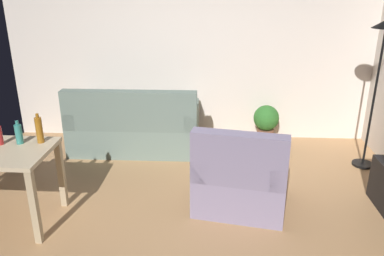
{
  "coord_description": "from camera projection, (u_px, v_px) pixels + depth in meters",
  "views": [
    {
      "loc": [
        0.29,
        -3.35,
        2.22
      ],
      "look_at": [
        0.1,
        0.5,
        0.75
      ],
      "focal_mm": 36.47,
      "sensor_mm": 36.0,
      "label": 1
    }
  ],
  "objects": [
    {
      "name": "ground_plane",
      "position": [
        180.0,
        216.0,
        3.94
      ],
      "size": [
        5.2,
        4.4,
        0.02
      ],
      "primitive_type": "cube",
      "color": "tan"
    },
    {
      "name": "wall_rear",
      "position": [
        191.0,
        46.0,
        5.51
      ],
      "size": [
        5.2,
        0.1,
        2.7
      ],
      "primitive_type": "cube",
      "color": "silver",
      "rests_on": "ground_plane"
    },
    {
      "name": "bottle_amber",
      "position": [
        39.0,
        130.0,
        3.69
      ],
      "size": [
        0.06,
        0.06,
        0.29
      ],
      "color": "#9E6019",
      "rests_on": "desk"
    },
    {
      "name": "armchair",
      "position": [
        241.0,
        178.0,
        3.99
      ],
      "size": [
        1.04,
        0.99,
        0.92
      ],
      "rotation": [
        0.0,
        0.0,
        2.96
      ],
      "color": "gray",
      "rests_on": "ground_plane"
    },
    {
      "name": "bottle_tall",
      "position": [
        19.0,
        134.0,
        3.68
      ],
      "size": [
        0.07,
        0.07,
        0.23
      ],
      "color": "teal",
      "rests_on": "desk"
    },
    {
      "name": "couch",
      "position": [
        135.0,
        129.0,
        5.34
      ],
      "size": [
        1.73,
        0.84,
        0.92
      ],
      "rotation": [
        0.0,
        0.0,
        3.14
      ],
      "color": "slate",
      "rests_on": "ground_plane"
    },
    {
      "name": "potted_plant",
      "position": [
        266.0,
        122.0,
        5.54
      ],
      "size": [
        0.36,
        0.36,
        0.57
      ],
      "color": "brown",
      "rests_on": "ground_plane"
    },
    {
      "name": "torchiere_lamp",
      "position": [
        381.0,
        55.0,
        4.49
      ],
      "size": [
        0.32,
        0.32,
        1.81
      ],
      "color": "black",
      "rests_on": "ground_plane"
    }
  ]
}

